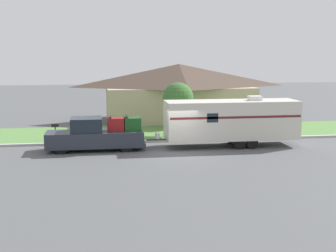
{
  "coord_description": "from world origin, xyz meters",
  "views": [
    {
      "loc": [
        -4.68,
        -26.83,
        6.02
      ],
      "look_at": [
        -0.42,
        1.72,
        1.4
      ],
      "focal_mm": 50.0,
      "sensor_mm": 36.0,
      "label": 1
    }
  ],
  "objects": [
    {
      "name": "house_across_street",
      "position": [
        2.32,
        13.63,
        2.56
      ],
      "size": [
        13.57,
        6.79,
        4.93
      ],
      "color": "tan",
      "rests_on": "ground_plane"
    },
    {
      "name": "ground_plane",
      "position": [
        0.0,
        0.0,
        0.0
      ],
      "size": [
        120.0,
        120.0,
        0.0
      ],
      "primitive_type": "plane",
      "color": "#515456"
    },
    {
      "name": "travel_trailer",
      "position": [
        3.68,
        1.72,
        1.71
      ],
      "size": [
        9.66,
        2.32,
        3.21
      ],
      "color": "black",
      "rests_on": "ground_plane"
    },
    {
      "name": "lawn_strip",
      "position": [
        0.0,
        7.4,
        0.01
      ],
      "size": [
        80.0,
        7.0,
        0.03
      ],
      "color": "#568442",
      "rests_on": "ground_plane"
    },
    {
      "name": "tree_in_yard",
      "position": [
        0.94,
        5.92,
        2.72
      ],
      "size": [
        2.21,
        2.21,
        3.84
      ],
      "color": "brown",
      "rests_on": "ground_plane"
    },
    {
      "name": "pickup_truck",
      "position": [
        -4.88,
        1.72,
        0.93
      ],
      "size": [
        6.0,
        1.94,
        2.1
      ],
      "color": "black",
      "rests_on": "ground_plane"
    },
    {
      "name": "curb_strip",
      "position": [
        0.0,
        3.75,
        0.07
      ],
      "size": [
        80.0,
        0.3,
        0.14
      ],
      "color": "#ADADA8",
      "rests_on": "ground_plane"
    },
    {
      "name": "mailbox",
      "position": [
        -7.59,
        4.82,
        0.95
      ],
      "size": [
        0.48,
        0.2,
        1.23
      ],
      "color": "brown",
      "rests_on": "ground_plane"
    }
  ]
}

